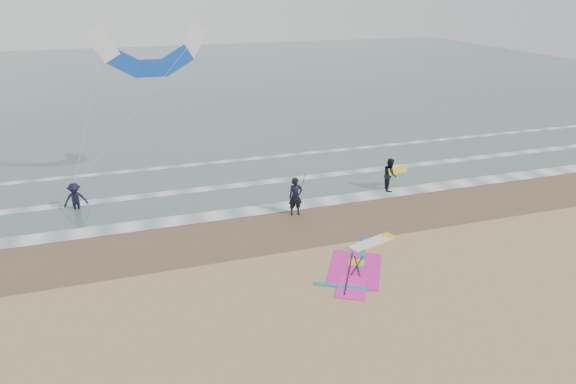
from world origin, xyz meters
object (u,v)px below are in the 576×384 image
object	(u,v)px
windsurf_rig	(361,262)
surf_kite	(150,56)
person_standing	(296,197)
person_walking	(390,174)
person_wading	(74,194)

from	to	relation	value
windsurf_rig	surf_kite	distance (m)	15.52
person_standing	person_walking	xyz separation A→B (m)	(6.15, 1.52, -0.05)
surf_kite	person_wading	bearing A→B (deg)	-154.86
person_standing	surf_kite	world-z (taller)	surf_kite
person_walking	person_wading	size ratio (longest dim) A/B	1.03
person_standing	person_walking	size ratio (longest dim) A/B	1.05
person_walking	person_wading	world-z (taller)	person_walking
person_standing	windsurf_rig	bearing A→B (deg)	-77.21
person_wading	surf_kite	world-z (taller)	surf_kite
windsurf_rig	person_walking	distance (m)	8.70
person_standing	person_wading	world-z (taller)	person_standing
person_standing	person_wading	xyz separation A→B (m)	(-10.62, 4.06, -0.07)
person_wading	surf_kite	size ratio (longest dim) A/B	0.24
windsurf_rig	surf_kite	world-z (taller)	surf_kite
windsurf_rig	person_walking	world-z (taller)	person_walking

